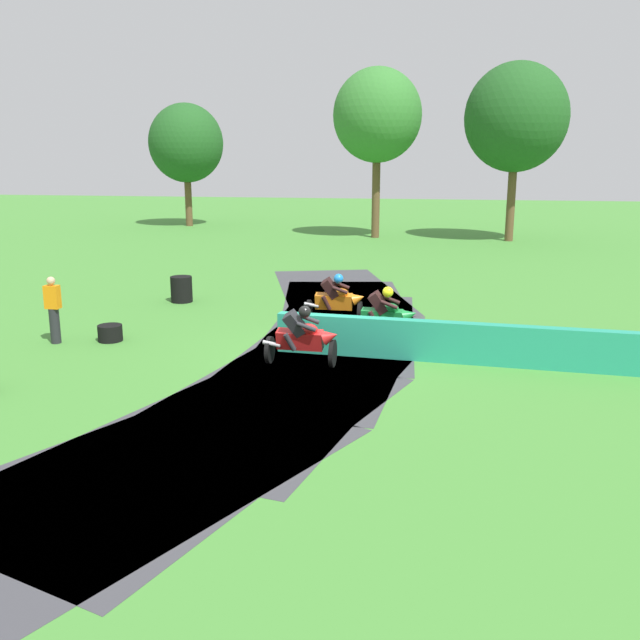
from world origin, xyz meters
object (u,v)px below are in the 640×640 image
tire_stack_mid_a (110,333)px  tire_stack_mid_b (181,289)px  motorcycle_lead_red (303,337)px  motorcycle_chase_green (385,315)px  motorcycle_trailing_orange (337,299)px  track_marshal (53,310)px

tire_stack_mid_a → tire_stack_mid_b: tire_stack_mid_b is taller
motorcycle_lead_red → motorcycle_chase_green: 2.80m
motorcycle_lead_red → motorcycle_chase_green: motorcycle_chase_green is taller
motorcycle_lead_red → motorcycle_trailing_orange: motorcycle_trailing_orange is taller
track_marshal → tire_stack_mid_a: bearing=18.9°
motorcycle_chase_green → track_marshal: (-7.83, -1.55, 0.16)m
tire_stack_mid_a → tire_stack_mid_b: 4.76m
motorcycle_chase_green → track_marshal: bearing=-168.8°
tire_stack_mid_b → motorcycle_chase_green: bearing=-28.6°
tire_stack_mid_a → tire_stack_mid_b: size_ratio=0.74×
tire_stack_mid_a → motorcycle_trailing_orange: bearing=29.1°
tire_stack_mid_a → tire_stack_mid_b: (-0.01, 4.76, 0.20)m
motorcycle_trailing_orange → tire_stack_mid_a: 5.92m
motorcycle_chase_green → tire_stack_mid_a: 6.74m
motorcycle_lead_red → track_marshal: bearing=172.9°
motorcycle_chase_green → track_marshal: track_marshal is taller
tire_stack_mid_b → motorcycle_trailing_orange: bearing=-20.0°
motorcycle_trailing_orange → track_marshal: track_marshal is taller
motorcycle_trailing_orange → track_marshal: (-6.37, -3.29, 0.16)m
track_marshal → motorcycle_trailing_orange: bearing=27.3°
tire_stack_mid_a → track_marshal: size_ratio=0.36×
motorcycle_trailing_orange → tire_stack_mid_b: (-5.17, 1.88, -0.25)m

